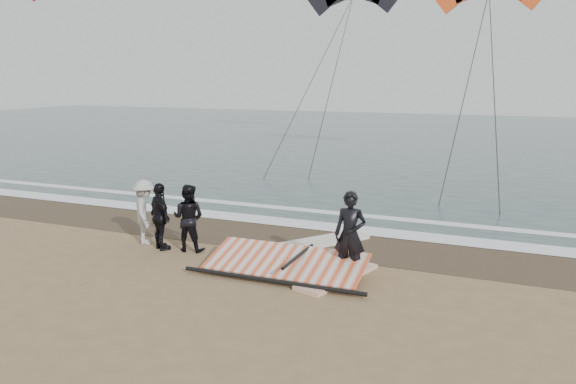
# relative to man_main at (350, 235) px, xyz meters

# --- Properties ---
(ground) EXTENTS (120.00, 120.00, 0.00)m
(ground) POSITION_rel_man_main_xyz_m (-1.82, -2.18, -0.95)
(ground) COLOR #8C704C
(ground) RESTS_ON ground
(sea) EXTENTS (120.00, 54.00, 0.02)m
(sea) POSITION_rel_man_main_xyz_m (-1.82, 30.82, -0.94)
(sea) COLOR #233838
(sea) RESTS_ON ground
(wet_sand) EXTENTS (120.00, 2.80, 0.01)m
(wet_sand) POSITION_rel_man_main_xyz_m (-1.82, 2.32, -0.95)
(wet_sand) COLOR #4C3D2B
(wet_sand) RESTS_ON ground
(foam_near) EXTENTS (120.00, 0.90, 0.01)m
(foam_near) POSITION_rel_man_main_xyz_m (-1.82, 3.72, -0.93)
(foam_near) COLOR white
(foam_near) RESTS_ON sea
(foam_far) EXTENTS (120.00, 0.45, 0.01)m
(foam_far) POSITION_rel_man_main_xyz_m (-1.82, 5.42, -0.93)
(foam_far) COLOR white
(foam_far) RESTS_ON sea
(man_main) EXTENTS (0.70, 0.47, 1.91)m
(man_main) POSITION_rel_man_main_xyz_m (0.00, 0.00, 0.00)
(man_main) COLOR black
(man_main) RESTS_ON ground
(board_white) EXTENTS (1.29, 2.40, 0.09)m
(board_white) POSITION_rel_man_main_xyz_m (-0.19, -0.23, -0.91)
(board_white) COLOR silver
(board_white) RESTS_ON ground
(board_cream) EXTENTS (2.13, 2.59, 0.11)m
(board_cream) POSITION_rel_man_main_xyz_m (-1.38, 2.12, -0.90)
(board_cream) COLOR beige
(board_cream) RESTS_ON ground
(trio_cluster) EXTENTS (2.44, 1.37, 1.72)m
(trio_cluster) POSITION_rel_man_main_xyz_m (-5.04, 0.25, -0.10)
(trio_cluster) COLOR black
(trio_cluster) RESTS_ON ground
(sail_rig) EXTENTS (4.13, 1.80, 0.49)m
(sail_rig) POSITION_rel_man_main_xyz_m (-1.42, -0.25, -0.76)
(sail_rig) COLOR black
(sail_rig) RESTS_ON ground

